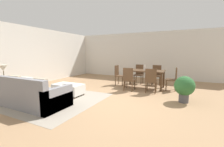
{
  "coord_description": "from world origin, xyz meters",
  "views": [
    {
      "loc": [
        1.97,
        -3.85,
        1.48
      ],
      "look_at": [
        -0.38,
        0.98,
        0.74
      ],
      "focal_mm": 23.6,
      "sensor_mm": 36.0,
      "label": 1
    }
  ],
  "objects_px": {
    "ottoman_table": "(68,89)",
    "dining_chair_near_right": "(151,79)",
    "dining_chair_near_left": "(129,78)",
    "book_on_ottoman": "(66,83)",
    "vase_centerpiece": "(145,68)",
    "dining_chair_head_east": "(173,77)",
    "potted_plant": "(184,87)",
    "dining_chair_far_right": "(157,74)",
    "couch": "(31,95)",
    "table_lamp": "(3,69)",
    "dining_chair_far_left": "(139,73)",
    "side_table": "(5,85)",
    "dining_table": "(144,72)",
    "dining_chair_head_west": "(119,74)"
  },
  "relations": [
    {
      "from": "potted_plant",
      "to": "ottoman_table",
      "type": "bearing_deg",
      "value": -165.84
    },
    {
      "from": "dining_table",
      "to": "dining_chair_near_right",
      "type": "height_order",
      "value": "dining_chair_near_right"
    },
    {
      "from": "couch",
      "to": "potted_plant",
      "type": "bearing_deg",
      "value": 29.41
    },
    {
      "from": "ottoman_table",
      "to": "book_on_ottoman",
      "type": "xyz_separation_m",
      "value": [
        -0.09,
        -0.02,
        0.19
      ]
    },
    {
      "from": "table_lamp",
      "to": "potted_plant",
      "type": "xyz_separation_m",
      "value": [
        5.29,
        2.14,
        -0.51
      ]
    },
    {
      "from": "dining_chair_head_east",
      "to": "potted_plant",
      "type": "height_order",
      "value": "dining_chair_head_east"
    },
    {
      "from": "side_table",
      "to": "dining_chair_head_east",
      "type": "bearing_deg",
      "value": 36.15
    },
    {
      "from": "couch",
      "to": "dining_chair_far_right",
      "type": "height_order",
      "value": "dining_chair_far_right"
    },
    {
      "from": "potted_plant",
      "to": "dining_chair_near_left",
      "type": "bearing_deg",
      "value": 163.92
    },
    {
      "from": "dining_chair_head_east",
      "to": "dining_chair_near_left",
      "type": "bearing_deg",
      "value": -151.01
    },
    {
      "from": "book_on_ottoman",
      "to": "ottoman_table",
      "type": "bearing_deg",
      "value": 9.96
    },
    {
      "from": "couch",
      "to": "dining_chair_near_left",
      "type": "relative_size",
      "value": 2.33
    },
    {
      "from": "couch",
      "to": "dining_chair_head_west",
      "type": "height_order",
      "value": "dining_chair_head_west"
    },
    {
      "from": "side_table",
      "to": "dining_chair_near_right",
      "type": "xyz_separation_m",
      "value": [
        4.18,
        2.75,
        0.06
      ]
    },
    {
      "from": "couch",
      "to": "vase_centerpiece",
      "type": "bearing_deg",
      "value": 57.11
    },
    {
      "from": "dining_chair_far_right",
      "to": "potted_plant",
      "type": "relative_size",
      "value": 1.15
    },
    {
      "from": "book_on_ottoman",
      "to": "potted_plant",
      "type": "bearing_deg",
      "value": 14.06
    },
    {
      "from": "dining_chair_near_right",
      "to": "dining_table",
      "type": "bearing_deg",
      "value": 119.51
    },
    {
      "from": "side_table",
      "to": "table_lamp",
      "type": "bearing_deg",
      "value": 90.0
    },
    {
      "from": "dining_chair_near_right",
      "to": "vase_centerpiece",
      "type": "bearing_deg",
      "value": 118.6
    },
    {
      "from": "couch",
      "to": "dining_chair_head_west",
      "type": "relative_size",
      "value": 2.33
    },
    {
      "from": "dining_chair_near_left",
      "to": "dining_chair_head_east",
      "type": "xyz_separation_m",
      "value": [
        1.57,
        0.87,
        0.0
      ]
    },
    {
      "from": "dining_chair_head_east",
      "to": "potted_plant",
      "type": "bearing_deg",
      "value": -74.6
    },
    {
      "from": "dining_chair_near_right",
      "to": "dining_chair_far_right",
      "type": "distance_m",
      "value": 1.63
    },
    {
      "from": "dining_chair_near_right",
      "to": "dining_chair_head_west",
      "type": "xyz_separation_m",
      "value": [
        -1.65,
        0.78,
        0.0
      ]
    },
    {
      "from": "dining_table",
      "to": "potted_plant",
      "type": "height_order",
      "value": "potted_plant"
    },
    {
      "from": "ottoman_table",
      "to": "dining_chair_near_left",
      "type": "relative_size",
      "value": 1.15
    },
    {
      "from": "dining_chair_far_right",
      "to": "table_lamp",
      "type": "bearing_deg",
      "value": -133.24
    },
    {
      "from": "dining_chair_head_west",
      "to": "potted_plant",
      "type": "height_order",
      "value": "dining_chair_head_west"
    },
    {
      "from": "couch",
      "to": "table_lamp",
      "type": "xyz_separation_m",
      "value": [
        -1.37,
        0.07,
        0.7
      ]
    },
    {
      "from": "ottoman_table",
      "to": "dining_chair_far_right",
      "type": "bearing_deg",
      "value": 51.5
    },
    {
      "from": "dining_chair_head_west",
      "to": "potted_plant",
      "type": "relative_size",
      "value": 1.15
    },
    {
      "from": "potted_plant",
      "to": "dining_chair_far_left",
      "type": "bearing_deg",
      "value": 132.32
    },
    {
      "from": "dining_chair_near_right",
      "to": "dining_chair_far_left",
      "type": "distance_m",
      "value": 1.83
    },
    {
      "from": "dining_chair_head_east",
      "to": "potted_plant",
      "type": "relative_size",
      "value": 1.15
    },
    {
      "from": "couch",
      "to": "vase_centerpiece",
      "type": "height_order",
      "value": "vase_centerpiece"
    },
    {
      "from": "side_table",
      "to": "dining_chair_near_right",
      "type": "bearing_deg",
      "value": 33.32
    },
    {
      "from": "table_lamp",
      "to": "dining_chair_far_left",
      "type": "distance_m",
      "value": 5.46
    },
    {
      "from": "book_on_ottoman",
      "to": "dining_chair_head_west",
      "type": "bearing_deg",
      "value": 66.28
    },
    {
      "from": "ottoman_table",
      "to": "side_table",
      "type": "height_order",
      "value": "side_table"
    },
    {
      "from": "ottoman_table",
      "to": "dining_chair_near_right",
      "type": "distance_m",
      "value": 3.02
    },
    {
      "from": "table_lamp",
      "to": "book_on_ottoman",
      "type": "distance_m",
      "value": 2.0
    },
    {
      "from": "dining_table",
      "to": "potted_plant",
      "type": "relative_size",
      "value": 2.04
    },
    {
      "from": "potted_plant",
      "to": "table_lamp",
      "type": "bearing_deg",
      "value": -157.99
    },
    {
      "from": "dining_chair_head_east",
      "to": "vase_centerpiece",
      "type": "height_order",
      "value": "vase_centerpiece"
    },
    {
      "from": "dining_chair_near_right",
      "to": "potted_plant",
      "type": "xyz_separation_m",
      "value": [
        1.11,
        -0.61,
        -0.04
      ]
    },
    {
      "from": "table_lamp",
      "to": "vase_centerpiece",
      "type": "xyz_separation_m",
      "value": [
        3.73,
        3.57,
        -0.12
      ]
    },
    {
      "from": "dining_chair_near_left",
      "to": "book_on_ottoman",
      "type": "xyz_separation_m",
      "value": [
        -1.82,
        -1.51,
        -0.11
      ]
    },
    {
      "from": "table_lamp",
      "to": "dining_chair_head_east",
      "type": "bearing_deg",
      "value": 36.15
    },
    {
      "from": "table_lamp",
      "to": "dining_chair_far_left",
      "type": "height_order",
      "value": "table_lamp"
    }
  ]
}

